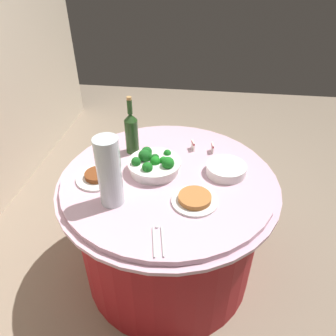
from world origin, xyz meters
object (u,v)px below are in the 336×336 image
Objects in this scene: food_plate_peanuts at (195,199)px; label_placard_front at (193,145)px; broccoli_bowl at (154,164)px; food_plate_stir_fry at (97,177)px; decorative_fruit_vase at (110,176)px; wine_bottle at (132,132)px; serving_tongs at (158,240)px; plate_stack at (226,169)px; label_placard_mid at (212,147)px.

label_placard_front is (0.46, 0.04, 0.02)m from food_plate_peanuts.
broccoli_bowl is 0.32m from food_plate_peanuts.
broccoli_bowl is at bearing 141.51° from label_placard_front.
food_plate_stir_fry is at bearing 111.04° from broccoli_bowl.
food_plate_stir_fry is (0.16, 0.12, -0.13)m from decorative_fruit_vase.
decorative_fruit_vase is 0.24m from food_plate_stir_fry.
food_plate_stir_fry is at bearing 156.37° from wine_bottle.
broccoli_bowl reaches higher than label_placard_front.
serving_tongs is (-0.21, -0.25, -0.14)m from decorative_fruit_vase.
plate_stack is 0.62× the size of decorative_fruit_vase.
serving_tongs is at bearing -168.66° from broccoli_bowl.
wine_bottle is at bearing 0.20° from decorative_fruit_vase.
food_plate_peanuts is at bearing 170.62° from label_placard_mid.
decorative_fruit_vase reaches higher than plate_stack.
food_plate_stir_fry and food_plate_peanuts have the same top height.
plate_stack is 0.95× the size of food_plate_stir_fry.
plate_stack is 0.21m from label_placard_mid.
decorative_fruit_vase is 6.18× the size of label_placard_front.
broccoli_bowl is at bearing 46.32° from food_plate_peanuts.
wine_bottle is 0.36m from label_placard_front.
wine_bottle is 0.44m from decorative_fruit_vase.
broccoli_bowl reaches higher than plate_stack.
serving_tongs is 3.05× the size of label_placard_mid.
decorative_fruit_vase reaches higher than label_placard_mid.
food_plate_peanuts is (0.26, -0.13, 0.01)m from serving_tongs.
plate_stack is 0.56m from wine_bottle.
serving_tongs is at bearing 151.03° from plate_stack.
plate_stack is at bearing -60.89° from decorative_fruit_vase.
label_placard_mid is at bearing -16.37° from serving_tongs.
wine_bottle is at bearing 44.15° from food_plate_peanuts.
plate_stack is (0.03, -0.38, -0.02)m from broccoli_bowl.
broccoli_bowl reaches higher than label_placard_mid.
broccoli_bowl reaches higher than food_plate_peanuts.
plate_stack is at bearing -30.70° from food_plate_peanuts.
broccoli_bowl reaches higher than food_plate_stir_fry.
serving_tongs is at bearing 152.75° from food_plate_peanuts.
broccoli_bowl is at bearing -29.82° from decorative_fruit_vase.
label_placard_front is at bearing -7.50° from serving_tongs.
label_placard_mid is (0.20, 0.07, 0.01)m from plate_stack.
plate_stack is 0.58m from serving_tongs.
plate_stack is at bearing -28.97° from serving_tongs.
wine_bottle reaches higher than label_placard_mid.
label_placard_mid is at bearing -42.78° from decorative_fruit_vase.
broccoli_bowl is 0.82× the size of decorative_fruit_vase.
food_plate_stir_fry is (-0.14, 0.65, -0.01)m from plate_stack.
plate_stack is 3.82× the size of label_placard_front.
decorative_fruit_vase reaches higher than wine_bottle.
food_plate_peanuts is at bearing -83.27° from decorative_fruit_vase.
wine_bottle is at bearing 96.56° from label_placard_mid.
serving_tongs is at bearing -135.05° from food_plate_stir_fry.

